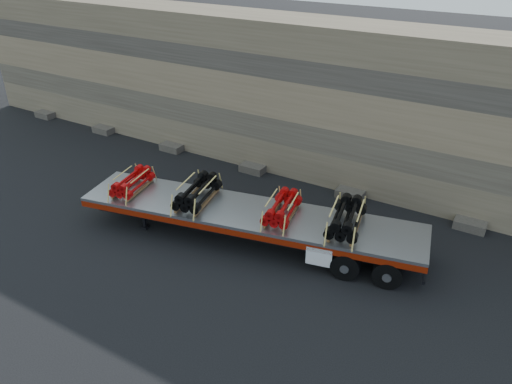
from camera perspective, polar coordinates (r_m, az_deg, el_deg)
ground at (r=19.36m, az=0.04°, el=-4.95°), size 120.00×120.00×0.00m
rock_wall at (r=23.14m, az=8.43°, el=10.12°), size 44.00×3.00×7.00m
trailer at (r=18.74m, az=-0.88°, el=-3.86°), size 13.13×4.98×1.29m
bundle_front at (r=20.25m, az=-13.96°, el=1.06°), size 1.32×2.07×0.68m
bundle_midfront at (r=18.93m, az=-6.73°, el=-0.08°), size 1.52×2.39×0.79m
bundle_midrear at (r=17.88m, az=2.98°, el=-1.89°), size 1.36×2.14×0.70m
bundle_rear at (r=17.45m, az=10.28°, el=-3.01°), size 1.53×2.40×0.79m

